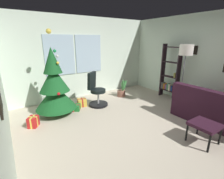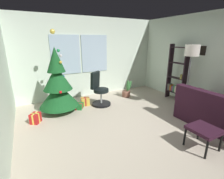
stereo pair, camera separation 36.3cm
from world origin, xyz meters
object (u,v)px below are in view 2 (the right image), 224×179
(holiday_tree, at_px, (58,86))
(floor_lamp, at_px, (191,55))
(gift_box_blue, at_px, (68,102))
(potted_plant, at_px, (127,91))
(gift_box_red, at_px, (35,118))
(office_chair, at_px, (99,92))
(bookshelf, at_px, (177,77))
(gift_box_green, at_px, (77,106))
(gift_box_gold, at_px, (85,101))
(footstool, at_px, (204,131))

(holiday_tree, distance_m, floor_lamp, 3.53)
(gift_box_blue, relative_size, potted_plant, 0.60)
(gift_box_red, xyz_separation_m, office_chair, (1.79, 0.32, 0.27))
(holiday_tree, relative_size, office_chair, 2.14)
(bookshelf, xyz_separation_m, floor_lamp, (-0.42, -0.72, 0.74))
(gift_box_green, distance_m, gift_box_blue, 0.44)
(office_chair, bearing_deg, potted_plant, 10.89)
(holiday_tree, height_order, bookshelf, holiday_tree)
(gift_box_gold, height_order, potted_plant, potted_plant)
(office_chair, relative_size, floor_lamp, 0.56)
(footstool, height_order, holiday_tree, holiday_tree)
(footstool, height_order, gift_box_blue, footstool)
(footstool, xyz_separation_m, potted_plant, (0.34, 2.97, -0.14))
(holiday_tree, xyz_separation_m, gift_box_green, (0.46, -0.05, -0.65))
(footstool, xyz_separation_m, floor_lamp, (1.15, 1.29, 1.15))
(gift_box_gold, relative_size, gift_box_blue, 0.75)
(holiday_tree, bearing_deg, gift_box_gold, 7.35)
(holiday_tree, bearing_deg, gift_box_green, -5.79)
(floor_lamp, bearing_deg, office_chair, 142.75)
(gift_box_green, bearing_deg, potted_plant, 5.89)
(gift_box_green, bearing_deg, gift_box_blue, 112.94)
(gift_box_green, distance_m, gift_box_gold, 0.33)
(gift_box_blue, bearing_deg, gift_box_green, -67.06)
(potted_plant, bearing_deg, floor_lamp, -64.43)
(footstool, bearing_deg, gift_box_green, 117.79)
(gift_box_red, relative_size, potted_plant, 0.46)
(holiday_tree, xyz_separation_m, gift_box_blue, (0.29, 0.36, -0.64))
(potted_plant, bearing_deg, gift_box_blue, 173.63)
(gift_box_red, xyz_separation_m, potted_plant, (2.91, 0.54, 0.10))
(gift_box_red, bearing_deg, footstool, -43.43)
(footstool, distance_m, floor_lamp, 2.07)
(holiday_tree, distance_m, gift_box_blue, 0.79)
(gift_box_gold, relative_size, potted_plant, 0.45)
(floor_lamp, bearing_deg, gift_box_green, 150.27)
(footstool, height_order, gift_box_red, footstool)
(gift_box_blue, height_order, office_chair, office_chair)
(office_chair, xyz_separation_m, floor_lamp, (1.93, -1.46, 1.11))
(footstool, height_order, floor_lamp, floor_lamp)
(gift_box_gold, xyz_separation_m, gift_box_blue, (-0.47, 0.26, -0.03))
(gift_box_blue, relative_size, office_chair, 0.39)
(gift_box_red, xyz_separation_m, floor_lamp, (3.72, -1.14, 1.38))
(holiday_tree, bearing_deg, gift_box_red, -148.22)
(holiday_tree, distance_m, potted_plant, 2.33)
(gift_box_green, xyz_separation_m, gift_box_gold, (0.29, 0.14, 0.03))
(gift_box_red, distance_m, gift_box_gold, 1.48)
(gift_box_blue, height_order, bookshelf, bookshelf)
(gift_box_green, distance_m, bookshelf, 3.21)
(footstool, xyz_separation_m, gift_box_green, (-1.47, 2.78, -0.28))
(bookshelf, bearing_deg, holiday_tree, 166.86)
(gift_box_gold, height_order, office_chair, office_chair)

